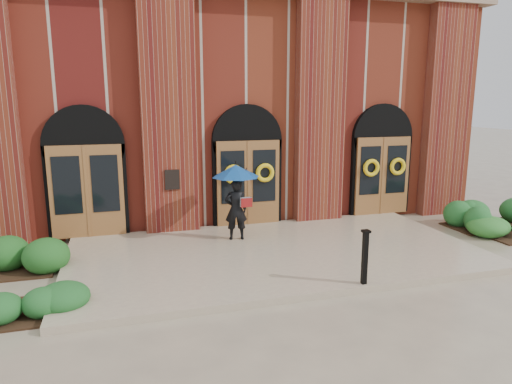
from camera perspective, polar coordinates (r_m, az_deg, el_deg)
name	(u,v)px	position (r m, az deg, el deg)	size (l,w,h in m)	color
ground	(278,258)	(11.35, 2.76, -8.21)	(90.00, 90.00, 0.00)	gray
landing	(276,253)	(11.46, 2.52, -7.61)	(10.00, 5.30, 0.15)	tan
church_building	(209,107)	(19.20, -5.95, 10.47)	(16.20, 12.53, 7.00)	maroon
man_with_umbrella	(236,188)	(11.97, -2.53, 0.56)	(1.42, 1.42, 2.01)	black
metal_post	(365,256)	(9.50, 13.45, -7.77)	(0.15, 0.15, 1.13)	black
hedge_wall_right	(499,214)	(15.88, 28.12, -2.42)	(2.96, 1.18, 0.76)	#1D5422
hedge_front_left	(42,298)	(9.43, -25.17, -11.92)	(1.42, 1.21, 0.50)	#1A4C1D
hedge_front_right	(512,227)	(14.91, 29.40, -3.86)	(1.46, 1.25, 0.52)	#276424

